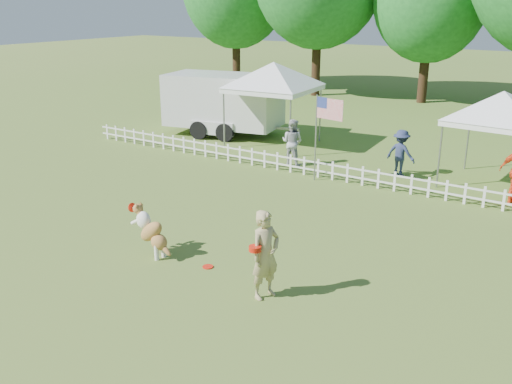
{
  "coord_description": "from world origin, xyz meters",
  "views": [
    {
      "loc": [
        6.59,
        -8.42,
        5.32
      ],
      "look_at": [
        -0.29,
        2.0,
        1.1
      ],
      "focal_mm": 40.0,
      "sensor_mm": 36.0,
      "label": 1
    }
  ],
  "objects_px": {
    "spectator_b": "(401,153)",
    "flag_pole": "(316,138)",
    "handler": "(265,255)",
    "frisbee_on_turf": "(208,267)",
    "dog": "(152,232)",
    "cargo_trailer": "(224,104)",
    "spectator_a": "(292,142)",
    "canopy_tent_left": "(273,105)",
    "canopy_tent_right": "(498,140)"
  },
  "relations": [
    {
      "from": "spectator_b",
      "to": "flag_pole",
      "type": "bearing_deg",
      "value": 52.88
    },
    {
      "from": "handler",
      "to": "frisbee_on_turf",
      "type": "xyz_separation_m",
      "value": [
        -1.67,
        0.38,
        -0.85
      ]
    },
    {
      "from": "dog",
      "to": "flag_pole",
      "type": "bearing_deg",
      "value": 92.86
    },
    {
      "from": "cargo_trailer",
      "to": "spectator_a",
      "type": "relative_size",
      "value": 3.65
    },
    {
      "from": "canopy_tent_left",
      "to": "cargo_trailer",
      "type": "bearing_deg",
      "value": 166.95
    },
    {
      "from": "handler",
      "to": "canopy_tent_right",
      "type": "relative_size",
      "value": 0.62
    },
    {
      "from": "cargo_trailer",
      "to": "flag_pole",
      "type": "bearing_deg",
      "value": -42.36
    },
    {
      "from": "canopy_tent_left",
      "to": "cargo_trailer",
      "type": "xyz_separation_m",
      "value": [
        -2.63,
        0.38,
        -0.27
      ]
    },
    {
      "from": "dog",
      "to": "flag_pole",
      "type": "distance_m",
      "value": 6.9
    },
    {
      "from": "handler",
      "to": "spectator_a",
      "type": "xyz_separation_m",
      "value": [
        -4.14,
        8.17,
        -0.08
      ]
    },
    {
      "from": "spectator_a",
      "to": "cargo_trailer",
      "type": "bearing_deg",
      "value": -30.38
    },
    {
      "from": "canopy_tent_left",
      "to": "spectator_a",
      "type": "bearing_deg",
      "value": -50.27
    },
    {
      "from": "frisbee_on_turf",
      "to": "canopy_tent_right",
      "type": "bearing_deg",
      "value": 67.94
    },
    {
      "from": "dog",
      "to": "canopy_tent_left",
      "type": "relative_size",
      "value": 0.37
    },
    {
      "from": "handler",
      "to": "spectator_a",
      "type": "distance_m",
      "value": 9.15
    },
    {
      "from": "handler",
      "to": "cargo_trailer",
      "type": "distance_m",
      "value": 13.81
    },
    {
      "from": "handler",
      "to": "frisbee_on_turf",
      "type": "distance_m",
      "value": 1.91
    },
    {
      "from": "dog",
      "to": "canopy_tent_left",
      "type": "distance_m",
      "value": 10.59
    },
    {
      "from": "handler",
      "to": "frisbee_on_turf",
      "type": "relative_size",
      "value": 7.55
    },
    {
      "from": "spectator_b",
      "to": "dog",
      "type": "bearing_deg",
      "value": 83.83
    },
    {
      "from": "cargo_trailer",
      "to": "dog",
      "type": "bearing_deg",
      "value": -73.0
    },
    {
      "from": "canopy_tent_left",
      "to": "cargo_trailer",
      "type": "height_order",
      "value": "canopy_tent_left"
    },
    {
      "from": "frisbee_on_turf",
      "to": "flag_pole",
      "type": "distance_m",
      "value": 6.85
    },
    {
      "from": "canopy_tent_left",
      "to": "flag_pole",
      "type": "bearing_deg",
      "value": -47.35
    },
    {
      "from": "dog",
      "to": "spectator_a",
      "type": "distance_m",
      "value": 8.07
    },
    {
      "from": "canopy_tent_left",
      "to": "canopy_tent_right",
      "type": "height_order",
      "value": "canopy_tent_left"
    },
    {
      "from": "canopy_tent_right",
      "to": "cargo_trailer",
      "type": "xyz_separation_m",
      "value": [
        -10.86,
        1.09,
        -0.13
      ]
    },
    {
      "from": "canopy_tent_left",
      "to": "spectator_b",
      "type": "distance_m",
      "value": 5.73
    },
    {
      "from": "handler",
      "to": "cargo_trailer",
      "type": "xyz_separation_m",
      "value": [
        -8.81,
        10.62,
        0.4
      ]
    },
    {
      "from": "frisbee_on_turf",
      "to": "flag_pole",
      "type": "relative_size",
      "value": 0.09
    },
    {
      "from": "dog",
      "to": "spectator_a",
      "type": "bearing_deg",
      "value": 103.76
    },
    {
      "from": "handler",
      "to": "spectator_b",
      "type": "bearing_deg",
      "value": 20.32
    },
    {
      "from": "dog",
      "to": "canopy_tent_right",
      "type": "relative_size",
      "value": 0.4
    },
    {
      "from": "frisbee_on_turf",
      "to": "canopy_tent_right",
      "type": "relative_size",
      "value": 0.08
    },
    {
      "from": "cargo_trailer",
      "to": "spectator_b",
      "type": "xyz_separation_m",
      "value": [
        8.16,
        -1.66,
        -0.52
      ]
    },
    {
      "from": "handler",
      "to": "canopy_tent_left",
      "type": "relative_size",
      "value": 0.56
    },
    {
      "from": "handler",
      "to": "canopy_tent_left",
      "type": "bearing_deg",
      "value": 47.28
    },
    {
      "from": "canopy_tent_right",
      "to": "flag_pole",
      "type": "bearing_deg",
      "value": -147.47
    },
    {
      "from": "cargo_trailer",
      "to": "spectator_b",
      "type": "relative_size",
      "value": 3.88
    },
    {
      "from": "flag_pole",
      "to": "spectator_a",
      "type": "xyz_separation_m",
      "value": [
        -1.47,
        1.14,
        -0.54
      ]
    },
    {
      "from": "canopy_tent_right",
      "to": "spectator_b",
      "type": "distance_m",
      "value": 2.83
    },
    {
      "from": "handler",
      "to": "spectator_a",
      "type": "relative_size",
      "value": 1.1
    },
    {
      "from": "spectator_b",
      "to": "spectator_a",
      "type": "bearing_deg",
      "value": 21.9
    },
    {
      "from": "dog",
      "to": "spectator_a",
      "type": "height_order",
      "value": "spectator_a"
    },
    {
      "from": "frisbee_on_turf",
      "to": "cargo_trailer",
      "type": "distance_m",
      "value": 12.55
    },
    {
      "from": "handler",
      "to": "spectator_b",
      "type": "height_order",
      "value": "handler"
    },
    {
      "from": "cargo_trailer",
      "to": "frisbee_on_turf",
      "type": "bearing_deg",
      "value": -67.09
    },
    {
      "from": "spectator_a",
      "to": "spectator_b",
      "type": "relative_size",
      "value": 1.06
    },
    {
      "from": "dog",
      "to": "frisbee_on_turf",
      "type": "relative_size",
      "value": 4.93
    },
    {
      "from": "flag_pole",
      "to": "spectator_b",
      "type": "relative_size",
      "value": 1.8
    }
  ]
}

